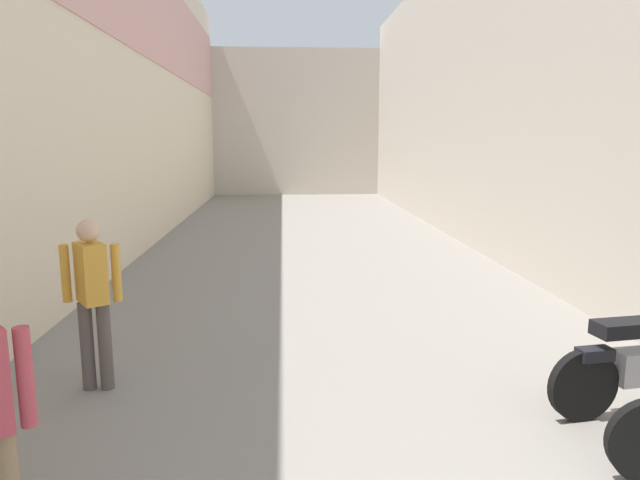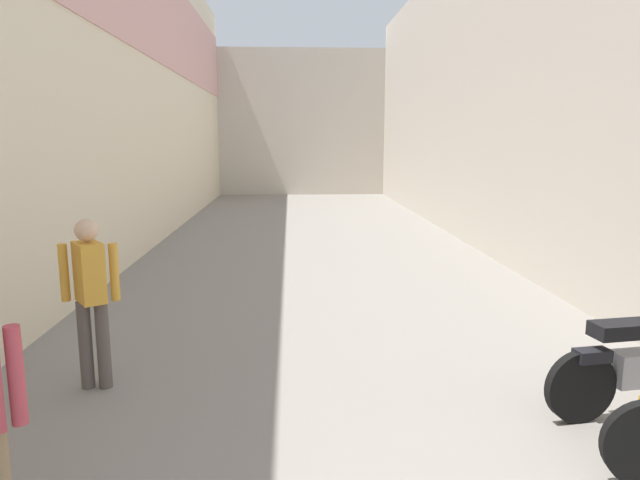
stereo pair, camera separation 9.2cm
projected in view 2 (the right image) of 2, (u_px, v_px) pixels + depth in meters
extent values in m
plane|color=gray|center=(319.00, 271.00, 9.89)|extent=(40.13, 40.13, 0.00)
cube|color=beige|center=(129.00, 73.00, 11.06)|extent=(0.40, 24.13, 7.06)
cube|color=beige|center=(492.00, 84.00, 11.46)|extent=(0.40, 24.13, 6.72)
cube|color=beige|center=(301.00, 123.00, 24.20)|extent=(9.80, 2.00, 5.90)
cylinder|color=black|center=(580.00, 387.00, 4.56)|extent=(0.61, 0.16, 0.60)
cube|color=black|center=(624.00, 329.00, 4.54)|extent=(0.55, 0.29, 0.12)
cube|color=black|center=(592.00, 355.00, 4.53)|extent=(0.30, 0.18, 0.10)
cylinder|color=#B23D47|center=(16.00, 375.00, 2.85)|extent=(0.08, 0.08, 0.52)
cylinder|color=#564C47|center=(86.00, 345.00, 5.18)|extent=(0.12, 0.12, 0.82)
cylinder|color=#564C47|center=(103.00, 345.00, 5.19)|extent=(0.12, 0.12, 0.82)
cube|color=gold|center=(89.00, 272.00, 5.06)|extent=(0.36, 0.39, 0.54)
sphere|color=#DBB28E|center=(86.00, 230.00, 5.00)|extent=(0.20, 0.20, 0.20)
cylinder|color=gold|center=(64.00, 273.00, 5.05)|extent=(0.08, 0.08, 0.52)
cylinder|color=gold|center=(114.00, 272.00, 5.08)|extent=(0.08, 0.08, 0.52)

